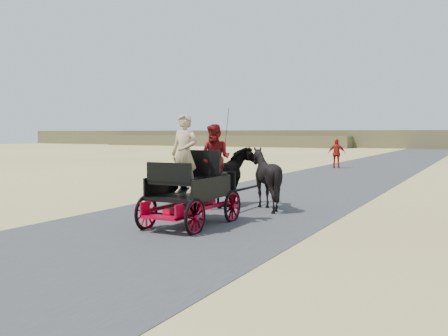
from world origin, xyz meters
The scene contains 10 objects.
ground centered at (0.00, 0.00, 0.00)m, with size 140.00×140.00×0.00m, color tan.
road centered at (0.00, 0.00, 0.01)m, with size 6.00×140.00×0.01m, color #38383A.
ridge_far centered at (0.00, 62.00, 1.20)m, with size 140.00×6.00×2.40m, color brown.
ridge_near centered at (-30.00, 58.00, 0.80)m, with size 40.00×4.00×1.60m, color brown.
carriage centered at (0.22, 0.87, 0.36)m, with size 1.30×2.40×0.72m, color black, non-canonical shape.
horse_left centered at (-0.33, 3.87, 0.85)m, with size 0.91×2.01×1.70m, color black.
horse_right centered at (0.77, 3.87, 0.85)m, with size 1.37×1.54×1.70m, color black.
driver_man centered at (0.02, 0.92, 1.62)m, with size 0.66×0.43×1.80m, color tan.
passenger_woman centered at (0.52, 1.47, 1.51)m, with size 0.77×0.60×1.58m, color #660C0F.
pedestrian centered at (-1.70, 20.30, 0.86)m, with size 1.01×0.42×1.73m, color #AD1D13.
Camera 1 is at (6.12, -8.68, 2.10)m, focal length 40.00 mm.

